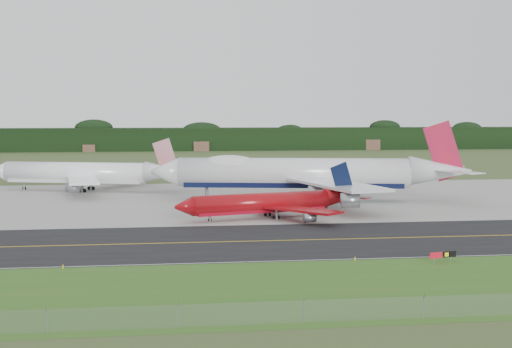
% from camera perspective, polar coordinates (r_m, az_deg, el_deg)
% --- Properties ---
extents(ground, '(600.00, 600.00, 0.00)m').
position_cam_1_polar(ground, '(117.27, 2.13, -4.99)').
color(ground, '#3B4F25').
rests_on(ground, ground).
extents(grass_verge, '(400.00, 30.00, 0.01)m').
position_cam_1_polar(grass_verge, '(83.68, 6.16, -9.05)').
color(grass_verge, '#305F1C').
rests_on(grass_verge, ground).
extents(taxiway, '(400.00, 32.00, 0.02)m').
position_cam_1_polar(taxiway, '(113.39, 2.47, -5.32)').
color(taxiway, black).
rests_on(taxiway, ground).
extents(apron, '(400.00, 78.00, 0.01)m').
position_cam_1_polar(apron, '(167.25, -0.77, -2.01)').
color(apron, gray).
rests_on(apron, ground).
extents(taxiway_centreline, '(400.00, 0.40, 0.00)m').
position_cam_1_polar(taxiway_centreline, '(113.38, 2.47, -5.31)').
color(taxiway_centreline, gold).
rests_on(taxiway_centreline, taxiway).
extents(taxiway_edge_line, '(400.00, 0.25, 0.00)m').
position_cam_1_polar(taxiway_edge_line, '(98.43, 4.03, -6.90)').
color(taxiway_edge_line, silver).
rests_on(taxiway_edge_line, taxiway).
extents(perimeter_fence, '(320.00, 0.10, 320.00)m').
position_cam_1_polar(perimeter_fence, '(71.25, 8.66, -10.65)').
color(perimeter_fence, slate).
rests_on(perimeter_fence, ground).
extents(horizon_treeline, '(700.00, 25.00, 12.00)m').
position_cam_1_polar(horizon_treeline, '(388.44, -4.58, 2.73)').
color(horizon_treeline, black).
rests_on(horizon_treeline, ground).
extents(jet_ba_747, '(73.20, 59.83, 18.48)m').
position_cam_1_polar(jet_ba_747, '(163.78, 3.92, 0.04)').
color(jet_ba_747, silver).
rests_on(jet_ba_747, ground).
extents(jet_red_737, '(37.86, 30.18, 10.39)m').
position_cam_1_polar(jet_red_737, '(137.16, 1.26, -2.33)').
color(jet_red_737, maroon).
rests_on(jet_red_737, ground).
extents(jet_star_tail, '(51.54, 42.08, 13.84)m').
position_cam_1_polar(jet_star_tail, '(188.52, -13.46, 0.05)').
color(jet_star_tail, white).
rests_on(jet_star_tail, ground).
extents(taxiway_sign, '(4.12, 1.27, 1.41)m').
position_cam_1_polar(taxiway_sign, '(100.17, 14.72, -6.28)').
color(taxiway_sign, slate).
rests_on(taxiway_sign, ground).
extents(edge_marker_left, '(0.16, 0.16, 0.50)m').
position_cam_1_polar(edge_marker_left, '(96.41, -15.19, -7.17)').
color(edge_marker_left, yellow).
rests_on(edge_marker_left, ground).
extents(edge_marker_center, '(0.16, 0.16, 0.50)m').
position_cam_1_polar(edge_marker_center, '(98.94, 7.93, -6.74)').
color(edge_marker_center, yellow).
rests_on(edge_marker_center, ground).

